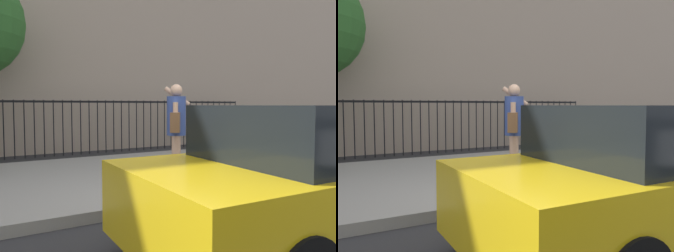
% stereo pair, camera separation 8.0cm
% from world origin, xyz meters
% --- Properties ---
extents(ground_plane, '(60.00, 60.00, 0.00)m').
position_xyz_m(ground_plane, '(0.00, 0.00, 0.00)').
color(ground_plane, '#28282B').
extents(sidewalk, '(28.00, 4.40, 0.15)m').
position_xyz_m(sidewalk, '(0.00, 2.20, 0.07)').
color(sidewalk, gray).
rests_on(sidewalk, ground).
extents(iron_fence, '(12.03, 0.04, 1.60)m').
position_xyz_m(iron_fence, '(0.00, 5.90, 1.02)').
color(iron_fence, black).
rests_on(iron_fence, ground).
extents(taxi_yellow, '(4.22, 1.90, 1.45)m').
position_xyz_m(taxi_yellow, '(0.54, -1.75, 0.70)').
color(taxi_yellow, yellow).
rests_on(taxi_yellow, ground).
extents(pedestrian_on_phone, '(0.63, 0.71, 1.67)m').
position_xyz_m(pedestrian_on_phone, '(0.56, 1.19, 1.12)').
color(pedestrian_on_phone, tan).
rests_on(pedestrian_on_phone, sidewalk).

